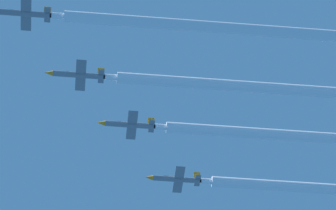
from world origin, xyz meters
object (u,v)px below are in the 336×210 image
Objects in this scene: jet_lead at (22,13)px; jet_fourth_echelon at (175,179)px; jet_third_echelon at (128,125)px; jet_second_echelon at (77,75)px.

jet_fourth_echelon is (35.26, -30.16, -4.96)m from jet_lead.
jet_second_echelon is at bearing 136.82° from jet_third_echelon.
jet_lead is 1.00× the size of jet_fourth_echelon.
jet_second_echelon is 1.00× the size of jet_fourth_echelon.
jet_lead is at bearing 140.92° from jet_second_echelon.
jet_lead is 1.00× the size of jet_third_echelon.
jet_lead reaches higher than jet_fourth_echelon.
jet_lead is 46.67m from jet_fourth_echelon.
jet_second_echelon reaches higher than jet_fourth_echelon.
jet_third_echelon is at bearing -43.18° from jet_second_echelon.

